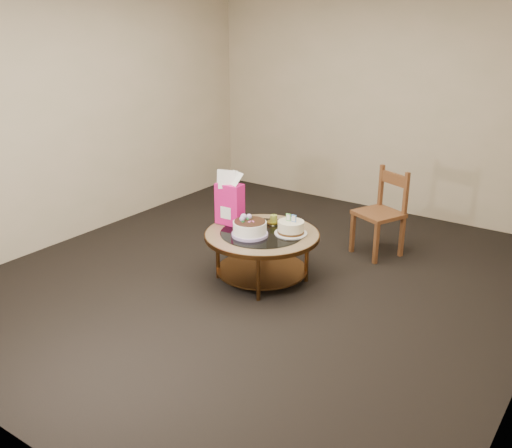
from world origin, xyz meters
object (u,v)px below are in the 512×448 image
Objects in this scene: gift_bag at (230,198)px; dining_chair at (381,212)px; decorated_cake at (250,229)px; cream_cake at (291,228)px; coffee_table at (262,241)px.

gift_bag reaches higher than dining_chair.
gift_bag is at bearing -107.19° from dining_chair.
dining_chair is (0.67, 1.30, -0.08)m from decorated_cake.
decorated_cake is 0.65× the size of gift_bag.
gift_bag is (-0.59, -0.10, 0.19)m from cream_cake.
decorated_cake is 1.46m from dining_chair.
coffee_table is 1.33m from dining_chair.
coffee_table is 3.56× the size of cream_cake.
coffee_table is at bearing -5.70° from gift_bag.
cream_cake is 0.33× the size of dining_chair.
decorated_cake is 1.11× the size of cream_cake.
gift_bag is (-0.32, 0.14, 0.18)m from decorated_cake.
dining_chair is at bearing 46.50° from gift_bag.
decorated_cake is (-0.05, -0.12, 0.14)m from coffee_table.
gift_bag is 1.54m from dining_chair.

